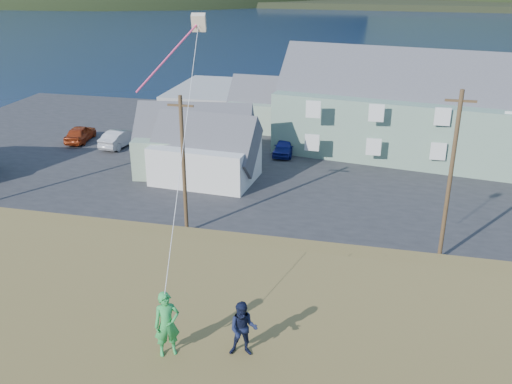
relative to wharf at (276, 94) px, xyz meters
The scene contains 13 objects.
ground 40.45m from the wharf, 81.47° to the right, with size 900.00×900.00×0.00m, color #0A1638.
grass_strip 42.43m from the wharf, 81.87° to the right, with size 110.00×8.00×0.10m, color #4C3D19.
waterfront_lot 23.77m from the wharf, 75.38° to the right, with size 72.00×36.00×0.12m, color #28282B.
wharf is the anchor object (origin of this frame).
lodge 28.42m from the wharf, 44.83° to the right, with size 32.42×13.40×11.07m.
shed_palegreen_near 27.78m from the wharf, 92.26° to the right, with size 9.94×6.96×6.73m.
shed_white 29.58m from the wharf, 89.17° to the right, with size 8.36×5.89×6.38m.
shed_palegreen_far 14.59m from the wharf, 78.12° to the right, with size 9.78×5.85×6.41m.
utility_poles 38.80m from the wharf, 87.20° to the right, with size 31.68×0.24×9.87m.
parked_cars 19.74m from the wharf, 102.37° to the right, with size 21.54×12.83×1.57m.
kite_flyer_green 59.66m from the wharf, 81.16° to the right, with size 0.63×0.41×1.72m, color green.
kite_flyer_navy 59.55m from the wharf, 79.38° to the right, with size 0.71×0.55×1.46m, color black.
kite_rig 53.63m from the wharf, 81.62° to the right, with size 1.37×4.00×9.33m.
Camera 1 is at (7.83, -29.16, 16.26)m, focal length 40.00 mm.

